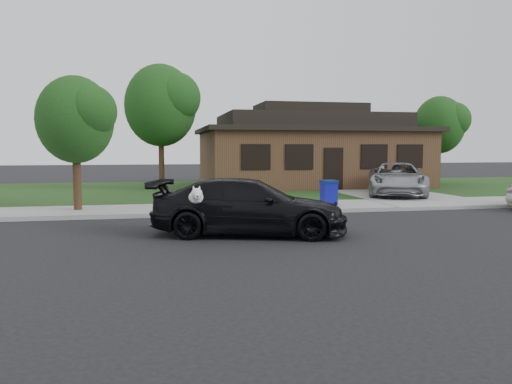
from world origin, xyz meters
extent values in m
plane|color=black|center=(0.00, 0.00, 0.00)|extent=(120.00, 120.00, 0.00)
cube|color=gray|center=(0.00, 5.00, 0.06)|extent=(60.00, 3.00, 0.12)
cube|color=gray|center=(0.00, 3.50, 0.06)|extent=(60.00, 0.12, 0.12)
cube|color=#193814|center=(0.00, 13.00, 0.07)|extent=(60.00, 13.00, 0.13)
cube|color=gray|center=(6.00, 10.00, 0.07)|extent=(4.50, 13.00, 0.14)
imported|color=black|center=(-2.49, -0.29, 0.73)|extent=(5.39, 3.32, 1.46)
ellipsoid|color=white|center=(-3.94, -1.16, 1.09)|extent=(0.34, 0.40, 0.30)
sphere|color=white|center=(-3.94, -1.39, 1.19)|extent=(0.26, 0.26, 0.26)
cube|color=white|center=(-3.94, -1.51, 1.14)|extent=(0.09, 0.12, 0.08)
sphere|color=black|center=(-3.94, -1.57, 1.14)|extent=(0.04, 0.04, 0.04)
cone|color=white|center=(-4.00, -1.34, 1.32)|extent=(0.11, 0.11, 0.14)
cone|color=white|center=(-3.87, -1.34, 1.32)|extent=(0.11, 0.11, 0.14)
imported|color=#9EA1A5|center=(5.88, 7.90, 0.87)|extent=(4.38, 5.81, 1.47)
cube|color=#0C0F88|center=(1.54, 4.82, 0.54)|extent=(0.53, 0.53, 0.84)
cube|color=#071C52|center=(1.54, 4.82, 1.01)|extent=(0.58, 0.58, 0.09)
cylinder|color=black|center=(1.35, 4.57, 0.19)|extent=(0.05, 0.13, 0.13)
cylinder|color=black|center=(1.73, 4.57, 0.19)|extent=(0.05, 0.13, 0.13)
cube|color=#422B1C|center=(4.00, 15.00, 1.63)|extent=(12.00, 8.00, 3.00)
cube|color=black|center=(4.00, 15.00, 3.25)|extent=(12.60, 8.60, 0.25)
cube|color=black|center=(4.00, 15.00, 3.78)|extent=(10.00, 6.50, 0.80)
cube|color=black|center=(4.00, 15.00, 4.48)|extent=(6.00, 3.50, 0.60)
cube|color=black|center=(4.00, 10.97, 1.23)|extent=(1.00, 0.06, 2.10)
cube|color=black|center=(0.00, 10.97, 1.83)|extent=(1.30, 0.05, 1.10)
cube|color=black|center=(2.20, 10.97, 1.83)|extent=(1.30, 0.05, 1.10)
cube|color=black|center=(6.20, 10.97, 1.83)|extent=(1.30, 0.05, 1.10)
cube|color=black|center=(8.20, 10.97, 1.83)|extent=(1.30, 0.05, 1.10)
cylinder|color=#332114|center=(-4.50, 13.00, 1.37)|extent=(0.28, 0.28, 2.48)
ellipsoid|color=#143811|center=(-4.50, 13.00, 4.41)|extent=(3.60, 3.60, 4.14)
sphere|color=#26591E|center=(-3.78, 12.46, 4.77)|extent=(2.52, 2.52, 2.52)
cylinder|color=#332114|center=(12.00, 14.50, 1.14)|extent=(0.28, 0.28, 2.03)
ellipsoid|color=#143811|center=(12.00, 14.50, 3.65)|extent=(3.00, 3.00, 3.45)
sphere|color=#26591E|center=(12.60, 14.05, 3.95)|extent=(2.10, 2.10, 2.10)
cylinder|color=#332114|center=(-7.50, 5.20, 1.02)|extent=(0.28, 0.28, 1.80)
ellipsoid|color=#143811|center=(-7.50, 5.20, 3.22)|extent=(2.60, 2.60, 2.99)
sphere|color=#26591E|center=(-6.98, 4.81, 3.48)|extent=(1.82, 1.82, 1.82)
camera|label=1|loc=(-4.90, -12.89, 2.23)|focal=35.00mm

